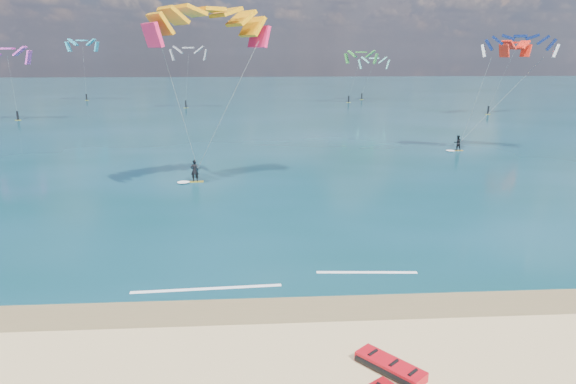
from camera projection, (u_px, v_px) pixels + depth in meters
name	position (u px, v px, depth m)	size (l,w,h in m)	color
ground	(257.00, 148.00, 56.93)	(320.00, 320.00, 0.00)	tan
wet_sand_strip	(261.00, 309.00, 21.33)	(320.00, 2.40, 0.01)	brown
sea	(255.00, 98.00, 118.51)	(320.00, 200.00, 0.04)	#093436
packed_kite_mid	(390.00, 371.00, 17.23)	(2.64, 1.12, 0.41)	red
kitesurfer_main	(201.00, 89.00, 37.26)	(9.36, 8.64, 14.77)	gold
kitesurfer_far	(490.00, 88.00, 51.38)	(9.35, 6.81, 13.13)	gold
shoreline_foam	(277.00, 282.00, 23.81)	(13.39, 1.90, 0.01)	white
distant_kites	(252.00, 79.00, 93.78)	(82.24, 35.36, 12.51)	#6DD2C0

